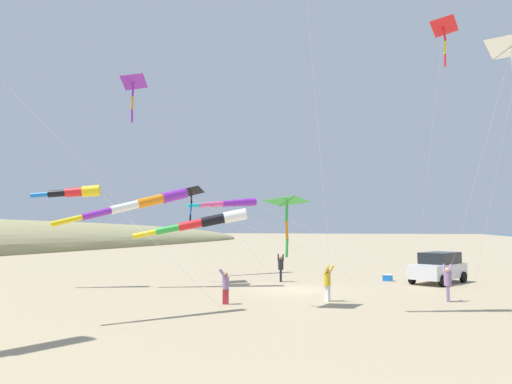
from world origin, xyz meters
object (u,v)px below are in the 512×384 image
(person_adult_flyer, at_px, (281,266))
(kite_delta_teal_far_right, at_px, (287,201))
(kite_windsock_striped_overhead, at_px, (207,222))
(person_child_green_jacket, at_px, (327,281))
(kite_delta_rainbow_low_near, at_px, (133,83))
(person_bystander_far, at_px, (225,285))
(kite_windsock_yellow_midlevel, at_px, (232,203))
(kite_delta_white_trailing, at_px, (443,28))
(cooler_box, at_px, (388,277))
(kite_windsock_checkered_midright, at_px, (76,192))
(parked_car, at_px, (438,267))
(kite_windsock_blue_topmost, at_px, (143,203))
(kite_delta_small_distant, at_px, (511,47))
(kite_delta_red_high_left, at_px, (191,192))
(person_child_grey_jacket, at_px, (448,281))

(person_adult_flyer, bearing_deg, kite_delta_teal_far_right, 108.38)
(kite_windsock_striped_overhead, bearing_deg, person_child_green_jacket, 159.81)
(kite_delta_rainbow_low_near, bearing_deg, kite_delta_teal_far_right, 157.44)
(person_adult_flyer, relative_size, person_child_green_jacket, 1.05)
(person_child_green_jacket, bearing_deg, person_bystander_far, 30.04)
(kite_delta_teal_far_right, bearing_deg, kite_windsock_yellow_midlevel, -57.57)
(person_adult_flyer, bearing_deg, kite_delta_rainbow_low_near, 24.85)
(kite_delta_white_trailing, bearing_deg, cooler_box, -54.71)
(kite_delta_rainbow_low_near, bearing_deg, kite_windsock_checkered_midright, 58.88)
(parked_car, bearing_deg, person_child_green_jacket, 61.04)
(person_adult_flyer, bearing_deg, parked_car, -164.34)
(person_adult_flyer, distance_m, kite_windsock_blue_topmost, 12.98)
(kite_windsock_checkered_midright, bearing_deg, parked_car, -154.37)
(person_bystander_far, bearing_deg, kite_delta_small_distant, -179.56)
(parked_car, xyz_separation_m, kite_delta_red_high_left, (13.71, 6.17, 4.52))
(kite_windsock_checkered_midright, bearing_deg, person_bystander_far, 167.95)
(kite_windsock_blue_topmost, distance_m, kite_windsock_striped_overhead, 8.73)
(parked_car, distance_m, kite_windsock_checkered_midright, 21.99)
(parked_car, relative_size, person_child_grey_jacket, 2.78)
(parked_car, distance_m, kite_delta_red_high_left, 15.70)
(kite_delta_red_high_left, height_order, kite_windsock_checkered_midright, kite_delta_red_high_left)
(person_child_grey_jacket, relative_size, person_bystander_far, 1.11)
(person_bystander_far, xyz_separation_m, kite_delta_red_high_left, (4.59, -5.35, 4.64))
(person_adult_flyer, bearing_deg, kite_delta_small_distant, 142.73)
(person_child_green_jacket, bearing_deg, person_child_grey_jacket, -161.26)
(parked_car, height_order, kite_delta_rainbow_low_near, kite_delta_rainbow_low_near)
(person_adult_flyer, relative_size, kite_windsock_yellow_midlevel, 0.12)
(person_child_grey_jacket, height_order, kite_delta_white_trailing, kite_delta_white_trailing)
(person_child_grey_jacket, xyz_separation_m, kite_delta_white_trailing, (-0.33, -2.68, 13.03))
(person_adult_flyer, xyz_separation_m, person_child_green_jacket, (-4.18, 6.58, -0.05))
(kite_delta_rainbow_low_near, relative_size, kite_windsock_checkered_midright, 1.07)
(cooler_box, distance_m, kite_windsock_checkered_midright, 19.62)
(kite_delta_rainbow_low_near, height_order, kite_windsock_yellow_midlevel, kite_delta_rainbow_low_near)
(cooler_box, height_order, kite_delta_rainbow_low_near, kite_delta_rainbow_low_near)
(cooler_box, xyz_separation_m, kite_windsock_checkered_midright, (16.41, 9.43, 5.16))
(kite_delta_small_distant, bearing_deg, kite_delta_white_trailing, -74.05)
(kite_windsock_blue_topmost, xyz_separation_m, kite_windsock_yellow_midlevel, (2.96, -15.81, 0.90))
(person_child_green_jacket, height_order, person_child_grey_jacket, person_child_grey_jacket)
(person_child_green_jacket, xyz_separation_m, kite_delta_red_high_left, (8.63, -3.01, 4.57))
(person_adult_flyer, relative_size, kite_delta_rainbow_low_near, 0.13)
(kite_windsock_blue_topmost, relative_size, kite_delta_small_distant, 1.21)
(parked_car, height_order, kite_windsock_yellow_midlevel, kite_windsock_yellow_midlevel)
(kite_delta_white_trailing, relative_size, kite_windsock_checkered_midright, 1.19)
(person_child_grey_jacket, relative_size, kite_delta_red_high_left, 0.18)
(parked_car, distance_m, kite_delta_rainbow_low_near, 22.11)
(cooler_box, height_order, person_adult_flyer, person_adult_flyer)
(cooler_box, relative_size, person_child_grey_jacket, 0.37)
(parked_car, height_order, person_child_green_jacket, parked_car)
(kite_delta_teal_far_right, relative_size, kite_delta_rainbow_low_near, 0.37)
(person_adult_flyer, xyz_separation_m, person_child_grey_jacket, (-9.36, 4.82, -0.03))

